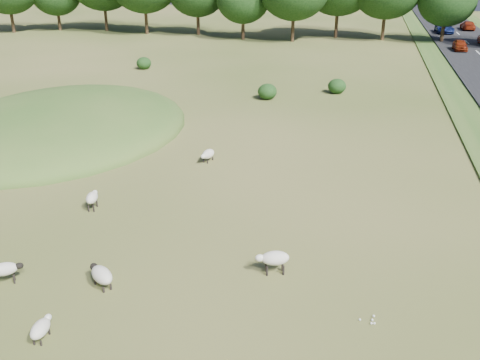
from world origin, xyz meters
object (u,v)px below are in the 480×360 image
sheep_4 (208,154)px  car_0 (468,25)px  sheep_3 (274,258)px  sheep_0 (92,198)px  car_5 (460,45)px  sheep_5 (101,275)px  sheep_1 (41,328)px  car_4 (445,28)px  sheep_2 (5,269)px

sheep_4 → car_0: car_0 is taller
sheep_3 → sheep_4: (-5.48, 10.40, -0.20)m
sheep_0 → car_5: 52.60m
sheep_3 → sheep_5: (-5.74, -2.16, -0.15)m
sheep_4 → sheep_5: size_ratio=0.96×
sheep_1 → car_5: size_ratio=0.31×
sheep_0 → car_0: bearing=-32.6°
sheep_0 → car_4: size_ratio=0.24×
sheep_4 → car_0: bearing=174.0°
sheep_2 → car_4: size_ratio=0.23×
sheep_4 → car_5: car_5 is taller
sheep_0 → car_4: (22.44, 62.58, 0.37)m
car_5 → sheep_2: bearing=-112.8°
sheep_2 → car_0: size_ratio=0.26×
sheep_0 → sheep_3: sheep_3 is taller
sheep_4 → sheep_5: sheep_5 is taller
sheep_3 → car_4: (13.49, 66.02, 0.30)m
sheep_2 → sheep_3: sheep_3 is taller
sheep_1 → sheep_2: 3.75m
sheep_5 → car_4: 70.84m
sheep_2 → car_0: car_0 is taller
sheep_0 → car_0: 71.93m
sheep_0 → sheep_2: (-0.19, -6.15, 0.00)m
sheep_3 → sheep_0: bearing=-39.1°
sheep_2 → sheep_3: bearing=-15.7°
car_4 → car_5: car_4 is taller
sheep_1 → sheep_3: (6.27, 5.12, 0.24)m
sheep_3 → car_0: (17.29, 70.42, 0.24)m
sheep_0 → sheep_4: (3.47, 6.96, -0.13)m
car_0 → car_5: (-3.80, -19.40, -0.02)m
car_4 → sheep_3: bearing=-101.5°
sheep_2 → car_4: car_4 is taller
sheep_0 → sheep_2: same height
sheep_0 → sheep_2: size_ratio=1.02×
sheep_5 → sheep_4: bearing=-54.0°
sheep_0 → sheep_3: bearing=-122.3°
car_5 → sheep_0: bearing=-115.2°
car_0 → car_4: car_4 is taller
sheep_0 → sheep_5: sheep_0 is taller
sheep_1 → car_0: car_0 is taller
sheep_4 → sheep_2: bearing=-0.8°
sheep_0 → sheep_1: (2.68, -8.57, -0.17)m
car_0 → car_4: 5.81m
sheep_2 → car_5: (22.62, 53.73, 0.29)m
sheep_3 → car_5: bearing=-122.9°
sheep_0 → car_0: (26.24, 66.97, 0.31)m
sheep_0 → sheep_1: bearing=-173.9°
sheep_3 → sheep_5: sheep_3 is taller
sheep_2 → sheep_5: size_ratio=0.86×
sheep_1 → car_5: car_5 is taller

